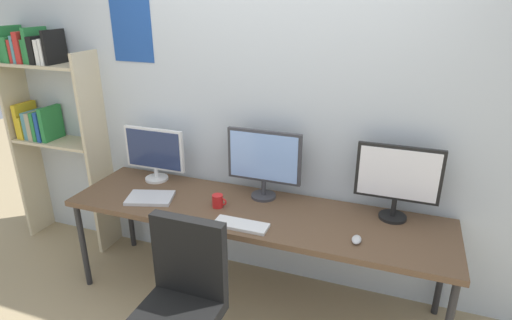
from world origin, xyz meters
The scene contains 10 objects.
wall_back centered at (0.00, 1.02, 1.30)m, with size 5.03×0.11×2.60m.
desk centered at (0.00, 0.60, 0.69)m, with size 2.63×0.68×0.74m.
bookshelf centered at (-1.94, 0.83, 1.20)m, with size 0.83×0.28×1.88m.
monitor_left centered at (-0.90, 0.81, 0.97)m, with size 0.50×0.18×0.42m.
monitor_center centered at (0.00, 0.81, 1.03)m, with size 0.54×0.18×0.50m.
monitor_right centered at (0.90, 0.81, 1.03)m, with size 0.53×0.18×0.50m.
keyboard_main centered at (0.00, 0.37, 0.75)m, with size 0.35×0.13×0.02m, color silver.
computer_mouse centered at (0.72, 0.44, 0.76)m, with size 0.06×0.10×0.03m, color silver.
laptop_closed centered at (-0.75, 0.49, 0.75)m, with size 0.32×0.22×0.02m, color silver.
coffee_mug centered at (-0.25, 0.56, 0.79)m, with size 0.11×0.08×0.09m.
Camera 1 is at (0.89, -1.78, 2.12)m, focal length 29.40 mm.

